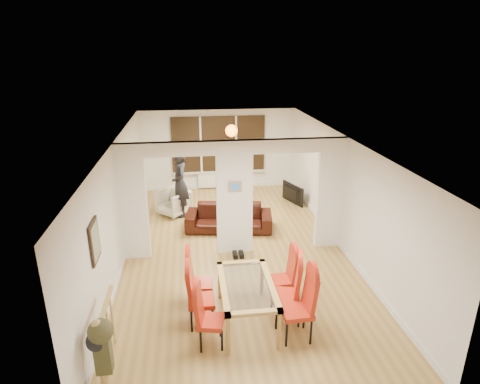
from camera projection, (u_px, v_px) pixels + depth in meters
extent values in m
cube|color=#A38042|center=(235.00, 250.00, 9.31)|extent=(5.00, 9.00, 0.01)
cube|color=white|center=(234.00, 198.00, 8.87)|extent=(5.00, 0.18, 2.60)
cube|color=black|center=(219.00, 144.00, 12.95)|extent=(3.00, 0.08, 1.80)
cube|color=white|center=(219.00, 180.00, 13.32)|extent=(1.40, 0.08, 0.50)
sphere|color=orange|center=(231.00, 131.00, 11.70)|extent=(0.36, 0.36, 0.36)
cube|color=gray|center=(95.00, 241.00, 6.23)|extent=(0.04, 0.52, 0.67)
cube|color=#4C8CD8|center=(235.00, 187.00, 8.68)|extent=(0.30, 0.03, 0.25)
imported|color=black|center=(229.00, 218.00, 10.30)|extent=(2.28, 1.16, 0.64)
imported|color=beige|center=(173.00, 202.00, 11.23)|extent=(1.08, 1.08, 0.70)
imported|color=black|center=(180.00, 183.00, 10.94)|extent=(0.75, 0.56, 1.88)
imported|color=black|center=(290.00, 194.00, 12.05)|extent=(0.99, 0.48, 0.58)
cylinder|color=#143F19|center=(237.00, 200.00, 11.42)|extent=(0.06, 0.06, 0.25)
imported|color=black|center=(245.00, 204.00, 11.43)|extent=(0.22, 0.22, 0.05)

